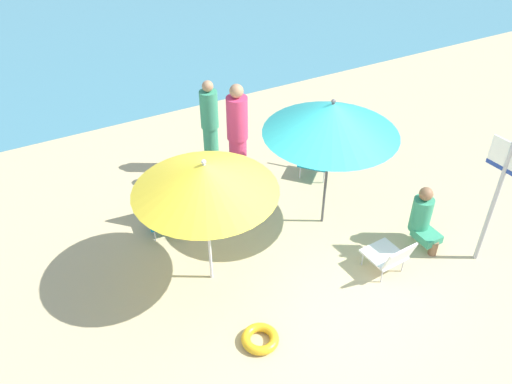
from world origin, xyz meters
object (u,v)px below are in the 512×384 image
Objects in this scene: person_c at (210,126)px; beach_chair_b at (317,154)px; warning_sign at (500,184)px; umbrella_teal at (332,119)px; beach_chair_a at (390,255)px; swim_ring at (260,339)px; person_a at (423,218)px; beach_chair_c at (162,209)px; person_b at (238,137)px; umbrella_yellow at (205,178)px.

beach_chair_b is at bearing 158.09° from person_c.
beach_chair_b is 3.10m from warning_sign.
umbrella_teal is 2.80× the size of beach_chair_b.
beach_chair_a is 0.36× the size of person_c.
umbrella_teal is at bearing 125.36° from warning_sign.
person_c reaches higher than swim_ring.
beach_chair_b is 0.78× the size of person_a.
umbrella_teal is 1.94m from person_a.
beach_chair_c reaches higher than beach_chair_a.
warning_sign is (1.29, -0.35, 0.96)m from beach_chair_a.
beach_chair_b is 2.81m from beach_chair_c.
beach_chair_a is 3.32m from beach_chair_c.
person_a is at bearing 129.88° from person_c.
beach_chair_c is (-2.17, 1.04, -1.45)m from umbrella_teal.
beach_chair_c is (-2.81, -0.13, -0.04)m from beach_chair_b.
umbrella_teal is 3.29× the size of beach_chair_c.
person_b is (-0.86, 2.79, 0.59)m from beach_chair_a.
beach_chair_b is at bearing 29.07° from umbrella_yellow.
swim_ring is at bearing -85.86° from person_b.
umbrella_teal is 1.09× the size of umbrella_yellow.
umbrella_yellow is 4.18× the size of swim_ring.
person_b is 0.66m from person_c.
person_b is at bearing 118.77° from warning_sign.
person_a reaches higher than beach_chair_b.
person_b is (-0.69, 1.47, -0.86)m from umbrella_teal.
beach_chair_a is 1.65m from warning_sign.
person_b is 0.94× the size of warning_sign.
beach_chair_a is at bearing -46.87° from person_b.
person_a is 0.49× the size of warning_sign.
person_a is at bearing -47.20° from umbrella_teal.
umbrella_yellow reaches higher than person_a.
person_b is 1.09× the size of person_c.
beach_chair_a is (0.17, -1.33, -1.45)m from umbrella_teal.
umbrella_yellow is at bearing 60.05° from beach_chair_a.
beach_chair_b is at bearing -172.66° from person_a.
beach_chair_c is 1.73m from person_c.
beach_chair_b reaches higher than beach_chair_a.
person_b reaches higher than swim_ring.
swim_ring is (-1.20, -2.99, -0.85)m from person_b.
person_b is 3.99× the size of swim_ring.
beach_chair_c is at bearing -124.64° from person_a.
beach_chair_c is at bearing 98.54° from umbrella_yellow.
umbrella_yellow reaches higher than beach_chair_a.
swim_ring is (-1.00, -3.61, -0.78)m from person_c.
umbrella_teal reaches higher than person_b.
person_a is at bearing 61.27° from beach_chair_c.
warning_sign is 3.57m from swim_ring.
warning_sign reaches higher than person_b.
person_c is at bearing 116.40° from warning_sign.
person_a reaches higher than beach_chair_a.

